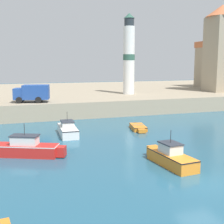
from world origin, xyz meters
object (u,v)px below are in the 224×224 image
object	(u,v)px
dinghy_orange_0	(138,127)
truck_on_quay	(32,93)
motorboat_red_3	(24,148)
motorboat_orange_6	(171,157)
motorboat_white_2	(67,129)
lighthouse	(129,55)

from	to	relation	value
dinghy_orange_0	truck_on_quay	size ratio (longest dim) A/B	0.83
motorboat_red_3	truck_on_quay	distance (m)	16.72
dinghy_orange_0	motorboat_orange_6	xyz separation A→B (m)	(-2.63, -11.49, 0.33)
motorboat_red_3	motorboat_white_2	bearing A→B (deg)	52.78
motorboat_red_3	lighthouse	xyz separation A→B (m)	(17.70, 22.34, 7.63)
lighthouse	truck_on_quay	distance (m)	17.43
dinghy_orange_0	truck_on_quay	xyz separation A→B (m)	(-10.12, 10.43, 3.09)
motorboat_red_3	truck_on_quay	world-z (taller)	truck_on_quay
lighthouse	motorboat_red_3	bearing A→B (deg)	-128.38
motorboat_red_3	motorboat_orange_6	size ratio (longest dim) A/B	1.22
motorboat_white_2	motorboat_orange_6	xyz separation A→B (m)	(5.03, -11.53, 0.04)
motorboat_white_2	lighthouse	xyz separation A→B (m)	(13.16, 16.37, 7.69)
dinghy_orange_0	motorboat_orange_6	world-z (taller)	motorboat_orange_6
motorboat_orange_6	truck_on_quay	size ratio (longest dim) A/B	1.07
motorboat_white_2	motorboat_orange_6	distance (m)	12.58
truck_on_quay	motorboat_white_2	bearing A→B (deg)	-76.69
motorboat_red_3	lighthouse	distance (m)	29.51
motorboat_white_2	truck_on_quay	xyz separation A→B (m)	(-2.46, 10.39, 2.80)
lighthouse	truck_on_quay	size ratio (longest dim) A/B	2.70
dinghy_orange_0	lighthouse	size ratio (longest dim) A/B	0.31
motorboat_white_2	motorboat_red_3	size ratio (longest dim) A/B	0.87
motorboat_white_2	lighthouse	world-z (taller)	lighthouse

